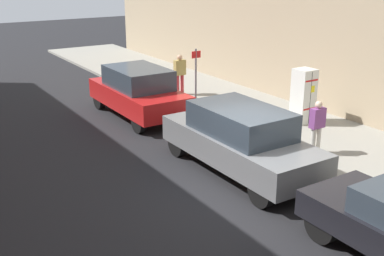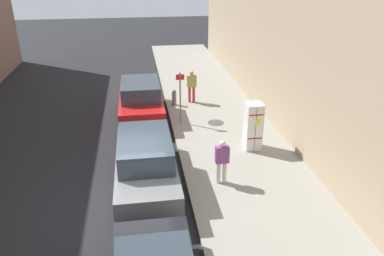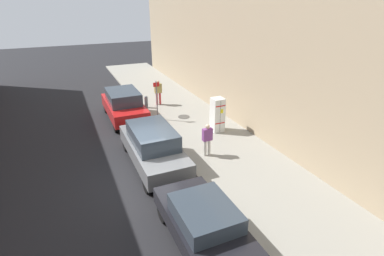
{
  "view_description": "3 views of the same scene",
  "coord_description": "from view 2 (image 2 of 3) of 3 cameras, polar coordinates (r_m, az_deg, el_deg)",
  "views": [
    {
      "loc": [
        6.78,
        8.25,
        5.19
      ],
      "look_at": [
        -0.01,
        -2.32,
        0.92
      ],
      "focal_mm": 45.0,
      "sensor_mm": 36.0,
      "label": 1
    },
    {
      "loc": [
        -0.49,
        9.66,
        6.85
      ],
      "look_at": [
        -2.49,
        -3.47,
        0.81
      ],
      "focal_mm": 35.0,
      "sensor_mm": 36.0,
      "label": 2
    },
    {
      "loc": [
        2.48,
        10.21,
        6.78
      ],
      "look_at": [
        -2.55,
        -1.18,
        1.31
      ],
      "focal_mm": 28.0,
      "sensor_mm": 36.0,
      "label": 3
    }
  ],
  "objects": [
    {
      "name": "discarded_refrigerator",
      "position": [
        14.38,
        9.28,
        0.28
      ],
      "size": [
        0.62,
        0.64,
        1.83
      ],
      "color": "silver",
      "rests_on": "sidewalk_slab"
    },
    {
      "name": "pedestrian_standing_near",
      "position": [
        18.94,
        -0.06,
        6.68
      ],
      "size": [
        0.47,
        0.22,
        1.64
      ],
      "rotation": [
        0.0,
        0.0,
        4.65
      ],
      "color": "#B73338",
      "rests_on": "sidewalk_slab"
    },
    {
      "name": "pedestrian_walking_far",
      "position": [
        12.04,
        4.59,
        -4.77
      ],
      "size": [
        0.44,
        0.22,
        1.52
      ],
      "rotation": [
        0.0,
        0.0,
        0.5
      ],
      "color": "beige",
      "rests_on": "sidewalk_slab"
    },
    {
      "name": "sidewalk_slab",
      "position": [
        12.34,
        9.88,
        -9.34
      ],
      "size": [
        4.39,
        44.0,
        0.13
      ],
      "primitive_type": "cube",
      "color": "gray",
      "rests_on": "ground"
    },
    {
      "name": "ground_plane",
      "position": [
        11.85,
        -9.61,
        -11.26
      ],
      "size": [
        80.0,
        80.0,
        0.0
      ],
      "primitive_type": "plane",
      "color": "black"
    },
    {
      "name": "parked_suv_gray",
      "position": [
        12.13,
        -7.07,
        -5.05
      ],
      "size": [
        1.87,
        4.87,
        1.76
      ],
      "color": "slate",
      "rests_on": "ground"
    },
    {
      "name": "manhole_cover",
      "position": [
        16.8,
        3.64,
        0.83
      ],
      "size": [
        0.7,
        0.7,
        0.02
      ],
      "primitive_type": "cylinder",
      "color": "#47443F",
      "rests_on": "sidewalk_slab"
    },
    {
      "name": "street_sign_post",
      "position": [
        16.33,
        -1.8,
        5.05
      ],
      "size": [
        0.36,
        0.07,
        2.32
      ],
      "color": "slate",
      "rests_on": "sidewalk_slab"
    },
    {
      "name": "parked_suv_red",
      "position": [
        17.47,
        -7.81,
        4.36
      ],
      "size": [
        1.94,
        4.54,
        1.77
      ],
      "color": "red",
      "rests_on": "ground"
    },
    {
      "name": "fire_hydrant",
      "position": [
        18.74,
        -2.74,
        4.73
      ],
      "size": [
        0.22,
        0.22,
        0.8
      ],
      "color": "slate",
      "rests_on": "sidewalk_slab"
    }
  ]
}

